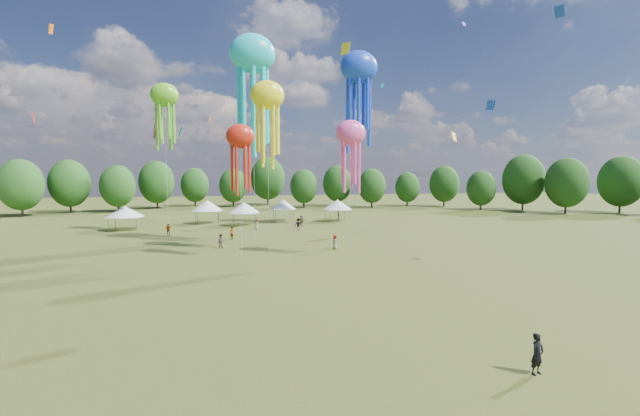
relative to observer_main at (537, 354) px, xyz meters
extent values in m
plane|color=#384416|center=(-7.29, 2.07, -0.91)|extent=(300.00, 300.00, 0.00)
imported|color=black|center=(0.00, 0.00, 0.00)|extent=(0.76, 0.60, 1.81)
imported|color=gray|center=(-14.06, 34.47, -0.08)|extent=(1.01, 0.96, 1.65)
imported|color=gray|center=(-8.90, 50.25, -0.10)|extent=(0.70, 0.89, 1.61)
imported|color=gray|center=(7.31, 61.05, -0.05)|extent=(0.80, 0.94, 1.72)
imported|color=gray|center=(-2.68, 47.36, 0.03)|extent=(1.29, 0.84, 1.87)
imported|color=gray|center=(-21.53, 46.31, -0.08)|extent=(1.05, 0.73, 1.65)
imported|color=gray|center=(-1.11, 53.61, -0.08)|extent=(1.61, 0.89, 1.66)
imported|color=gray|center=(-12.77, 40.63, -0.05)|extent=(0.70, 0.75, 1.72)
imported|color=gray|center=(-1.11, 30.91, -0.08)|extent=(0.70, 0.91, 1.65)
cylinder|color=#47474C|center=(-30.80, 51.87, 0.08)|extent=(0.08, 0.08, 1.97)
cylinder|color=#47474C|center=(-30.80, 55.79, 0.08)|extent=(0.08, 0.08, 1.97)
cylinder|color=#47474C|center=(-26.88, 51.87, 0.08)|extent=(0.08, 0.08, 1.97)
cylinder|color=#47474C|center=(-26.88, 55.79, 0.08)|extent=(0.08, 0.08, 1.97)
cube|color=white|center=(-28.84, 53.83, 1.11)|extent=(4.32, 4.32, 0.10)
cone|color=white|center=(-28.84, 53.83, 2.00)|extent=(5.61, 5.61, 1.69)
cylinder|color=#47474C|center=(-18.66, 58.17, 0.17)|extent=(0.08, 0.08, 2.16)
cylinder|color=#47474C|center=(-18.66, 61.86, 0.17)|extent=(0.08, 0.08, 2.16)
cylinder|color=#47474C|center=(-14.97, 58.17, 0.17)|extent=(0.08, 0.08, 2.16)
cylinder|color=#47474C|center=(-14.97, 61.86, 0.17)|extent=(0.08, 0.08, 2.16)
cube|color=white|center=(-16.81, 60.01, 1.30)|extent=(4.10, 4.10, 0.10)
cone|color=white|center=(-16.81, 60.01, 2.28)|extent=(5.32, 5.32, 1.85)
cylinder|color=#47474C|center=(-12.40, 53.91, 0.13)|extent=(0.08, 0.08, 2.07)
cylinder|color=#47474C|center=(-12.40, 57.55, 0.13)|extent=(0.08, 0.08, 2.07)
cylinder|color=#47474C|center=(-8.77, 53.91, 0.13)|extent=(0.08, 0.08, 2.07)
cylinder|color=#47474C|center=(-8.77, 57.55, 0.13)|extent=(0.08, 0.08, 2.07)
cube|color=white|center=(-10.59, 55.73, 1.22)|extent=(4.04, 4.04, 0.10)
cone|color=white|center=(-10.59, 55.73, 2.16)|extent=(5.25, 5.25, 1.78)
cylinder|color=#47474C|center=(-4.87, 59.46, 0.14)|extent=(0.08, 0.08, 2.10)
cylinder|color=#47474C|center=(-4.87, 62.66, 0.14)|extent=(0.08, 0.08, 2.10)
cylinder|color=#47474C|center=(-1.68, 59.46, 0.14)|extent=(0.08, 0.08, 2.10)
cylinder|color=#47474C|center=(-1.68, 62.66, 0.14)|extent=(0.08, 0.08, 2.10)
cube|color=white|center=(-3.27, 61.06, 1.25)|extent=(3.59, 3.59, 0.10)
cone|color=white|center=(-3.27, 61.06, 2.20)|extent=(4.67, 4.67, 1.80)
cylinder|color=#47474C|center=(4.56, 56.44, 0.14)|extent=(0.08, 0.08, 2.10)
cylinder|color=#47474C|center=(4.56, 60.16, 0.14)|extent=(0.08, 0.08, 2.10)
cylinder|color=#47474C|center=(8.28, 56.44, 0.14)|extent=(0.08, 0.08, 2.10)
cylinder|color=#47474C|center=(8.28, 60.16, 0.14)|extent=(0.08, 0.08, 2.10)
cube|color=white|center=(6.42, 58.30, 1.24)|extent=(4.12, 4.12, 0.10)
cone|color=white|center=(6.42, 58.30, 2.19)|extent=(5.36, 5.36, 1.80)
ellipsoid|color=#FFF51A|center=(-8.73, 30.87, 16.33)|extent=(3.70, 2.59, 3.14)
cylinder|color=beige|center=(-8.73, 30.87, 7.71)|extent=(0.03, 0.03, 17.23)
ellipsoid|color=#1ACBE1|center=(-9.98, 36.02, 22.07)|extent=(5.46, 3.82, 4.64)
cylinder|color=beige|center=(-9.98, 36.02, 10.58)|extent=(0.03, 0.03, 22.97)
ellipsoid|color=#FE4AA4|center=(-0.61, 26.48, 12.02)|extent=(3.13, 2.19, 2.66)
cylinder|color=beige|center=(-0.61, 26.48, 5.56)|extent=(0.03, 0.03, 12.93)
ellipsoid|color=#66CC21|center=(-21.80, 48.47, 19.07)|extent=(3.93, 2.75, 3.34)
cylinder|color=beige|center=(-21.80, 48.47, 9.08)|extent=(0.03, 0.03, 19.97)
ellipsoid|color=red|center=(-11.79, 27.86, 11.59)|extent=(2.86, 2.00, 2.43)
cylinder|color=beige|center=(-11.79, 27.86, 5.34)|extent=(0.03, 0.03, 12.50)
ellipsoid|color=blue|center=(7.85, 50.44, 25.02)|extent=(6.15, 4.31, 5.23)
cylinder|color=beige|center=(7.85, 50.44, 12.06)|extent=(0.03, 0.03, 25.93)
cube|color=blue|center=(-7.43, 70.14, 25.02)|extent=(1.18, 1.39, 1.77)
cube|color=#1ACBE1|center=(14.69, 57.84, 23.95)|extent=(0.81, 0.36, 0.96)
cube|color=#642ABB|center=(-7.57, 42.20, 14.79)|extent=(0.91, 1.31, 1.39)
cube|color=blue|center=(24.92, 27.62, 26.64)|extent=(1.20, 1.13, 1.25)
cube|color=red|center=(-25.26, 60.97, 15.01)|extent=(0.95, 2.09, 2.60)
cube|color=orange|center=(-32.49, 39.03, 24.25)|extent=(0.44, 1.12, 1.25)
cube|color=#FFF51A|center=(6.02, 52.08, 28.29)|extent=(1.49, 1.59, 2.03)
cube|color=blue|center=(34.47, 53.96, 20.46)|extent=(1.65, 1.30, 1.71)
cube|color=#FE4AA4|center=(17.80, 73.50, 25.82)|extent=(1.14, 1.20, 1.84)
cube|color=#642ABB|center=(19.05, 38.25, 28.42)|extent=(0.65, 0.44, 0.69)
cube|color=red|center=(-46.10, 66.99, 17.53)|extent=(0.83, 1.70, 2.14)
cube|color=orange|center=(-15.64, 49.80, 15.92)|extent=(0.53, 1.27, 1.43)
cube|color=#FFF51A|center=(18.46, 39.00, 13.09)|extent=(0.93, 1.12, 1.50)
cube|color=#1ACBE1|center=(-21.30, 63.61, 15.43)|extent=(1.09, 2.00, 1.98)
cylinder|color=#38281C|center=(-54.47, 80.25, 0.77)|extent=(0.44, 0.44, 3.36)
ellipsoid|color=#1E4617|center=(-54.47, 80.25, 5.61)|extent=(8.40, 8.40, 10.51)
cylinder|color=#38281C|center=(-47.98, 87.56, 0.80)|extent=(0.44, 0.44, 3.41)
ellipsoid|color=#1E4617|center=(-47.98, 87.56, 5.70)|extent=(8.53, 8.53, 10.66)
cylinder|color=#38281C|center=(-37.89, 87.09, 0.63)|extent=(0.44, 0.44, 3.07)
ellipsoid|color=#1E4617|center=(-37.89, 87.09, 5.03)|extent=(7.66, 7.66, 9.58)
cylinder|color=#38281C|center=(-30.80, 95.40, 0.81)|extent=(0.44, 0.44, 3.43)
ellipsoid|color=#1E4617|center=(-30.80, 95.40, 5.75)|extent=(8.58, 8.58, 10.73)
cylinder|color=#38281C|center=(-22.05, 101.02, 0.57)|extent=(0.44, 0.44, 2.95)
ellipsoid|color=#1E4617|center=(-22.05, 101.02, 4.80)|extent=(7.37, 7.37, 9.21)
cylinder|color=#38281C|center=(-11.99, 97.12, 0.54)|extent=(0.44, 0.44, 2.89)
ellipsoid|color=#1E4617|center=(-11.99, 97.12, 4.70)|extent=(7.23, 7.23, 9.04)
cylinder|color=#38281C|center=(-2.38, 101.55, 1.01)|extent=(0.44, 0.44, 3.84)
ellipsoid|color=#1E4617|center=(-2.38, 101.55, 6.53)|extent=(9.60, 9.60, 11.99)
cylinder|color=#38281C|center=(5.90, 90.51, 0.51)|extent=(0.44, 0.44, 2.84)
ellipsoid|color=#1E4617|center=(5.90, 90.51, 4.60)|extent=(7.11, 7.11, 8.89)
cylinder|color=#38281C|center=(15.64, 93.10, 0.67)|extent=(0.44, 0.44, 3.16)
ellipsoid|color=#1E4617|center=(15.64, 93.10, 5.22)|extent=(7.91, 7.91, 9.88)
cylinder|color=#38281C|center=(23.40, 87.35, 0.53)|extent=(0.44, 0.44, 2.88)
ellipsoid|color=#1E4617|center=(23.40, 87.35, 4.68)|extent=(7.21, 7.21, 9.01)
cylinder|color=#38281C|center=(34.22, 89.31, 0.41)|extent=(0.44, 0.44, 2.63)
ellipsoid|color=#1E4617|center=(34.22, 89.31, 4.19)|extent=(6.57, 6.57, 8.22)
cylinder|color=#38281C|center=(43.22, 85.79, 0.66)|extent=(0.44, 0.44, 3.13)
ellipsoid|color=#1E4617|center=(43.22, 85.79, 5.15)|extent=(7.81, 7.81, 9.77)
cylinder|color=#38281C|center=(46.35, 73.88, 0.45)|extent=(0.44, 0.44, 2.72)
ellipsoid|color=#1E4617|center=(46.35, 73.88, 4.36)|extent=(6.80, 6.80, 8.50)
cylinder|color=#38281C|center=(55.67, 70.99, 1.00)|extent=(0.44, 0.44, 3.81)
ellipsoid|color=#1E4617|center=(55.67, 70.99, 6.47)|extent=(9.52, 9.52, 11.90)
cylinder|color=#38281C|center=(59.28, 61.86, 0.85)|extent=(0.44, 0.44, 3.51)
ellipsoid|color=#1E4617|center=(59.28, 61.86, 5.89)|extent=(8.78, 8.78, 10.97)
cylinder|color=#38281C|center=(72.09, 60.33, 0.91)|extent=(0.44, 0.44, 3.64)
ellipsoid|color=#1E4617|center=(72.09, 60.33, 6.14)|extent=(9.10, 9.10, 11.37)
camera|label=1|loc=(-12.95, -14.90, 7.81)|focal=23.18mm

